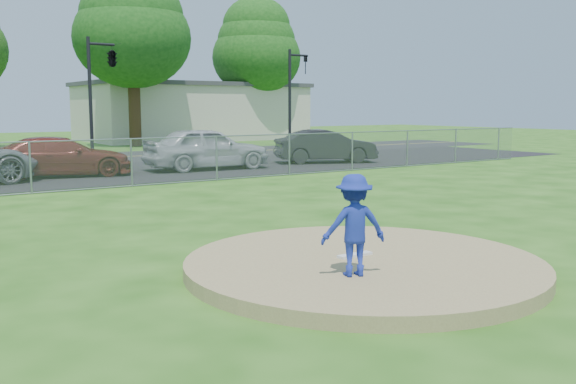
# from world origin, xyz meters

# --- Properties ---
(ground) EXTENTS (120.00, 120.00, 0.00)m
(ground) POSITION_xyz_m (0.00, 10.00, 0.00)
(ground) COLOR #225412
(ground) RESTS_ON ground
(pitchers_mound) EXTENTS (5.40, 5.40, 0.20)m
(pitchers_mound) POSITION_xyz_m (0.00, 0.00, 0.10)
(pitchers_mound) COLOR #937F51
(pitchers_mound) RESTS_ON ground
(pitching_rubber) EXTENTS (0.60, 0.15, 0.04)m
(pitching_rubber) POSITION_xyz_m (0.00, 0.20, 0.22)
(pitching_rubber) COLOR white
(pitching_rubber) RESTS_ON pitchers_mound
(chain_link_fence) EXTENTS (40.00, 0.06, 1.50)m
(chain_link_fence) POSITION_xyz_m (0.00, 12.00, 0.75)
(chain_link_fence) COLOR gray
(chain_link_fence) RESTS_ON ground
(parking_lot) EXTENTS (50.00, 8.00, 0.01)m
(parking_lot) POSITION_xyz_m (0.00, 16.50, 0.01)
(parking_lot) COLOR black
(parking_lot) RESTS_ON ground
(street) EXTENTS (60.00, 7.00, 0.01)m
(street) POSITION_xyz_m (0.00, 24.00, 0.00)
(street) COLOR #232325
(street) RESTS_ON ground
(commercial_building) EXTENTS (16.40, 9.40, 4.30)m
(commercial_building) POSITION_xyz_m (16.00, 38.00, 2.16)
(commercial_building) COLOR beige
(commercial_building) RESTS_ON ground
(tree_right) EXTENTS (7.28, 7.28, 11.63)m
(tree_right) POSITION_xyz_m (9.00, 32.00, 7.65)
(tree_right) COLOR #372314
(tree_right) RESTS_ON ground
(tree_far_right) EXTENTS (6.72, 6.72, 10.74)m
(tree_far_right) POSITION_xyz_m (20.00, 35.00, 7.06)
(tree_far_right) COLOR #342013
(tree_far_right) RESTS_ON ground
(traffic_signal_center) EXTENTS (1.42, 2.48, 5.60)m
(traffic_signal_center) POSITION_xyz_m (3.97, 22.00, 4.61)
(traffic_signal_center) COLOR black
(traffic_signal_center) RESTS_ON ground
(traffic_signal_right) EXTENTS (1.28, 0.20, 5.60)m
(traffic_signal_right) POSITION_xyz_m (14.24, 22.00, 3.36)
(traffic_signal_right) COLOR black
(traffic_signal_right) RESTS_ON ground
(pitcher) EXTENTS (1.02, 0.81, 1.39)m
(pitcher) POSITION_xyz_m (-0.76, -0.65, 0.89)
(pitcher) COLOR #1B2C97
(pitcher) RESTS_ON pitchers_mound
(parked_car_darkred) EXTENTS (5.20, 3.00, 1.42)m
(parked_car_darkred) POSITION_xyz_m (0.05, 16.29, 0.72)
(parked_car_darkred) COLOR maroon
(parked_car_darkred) RESTS_ON parking_lot
(parked_car_pearl) EXTENTS (5.10, 2.37, 1.69)m
(parked_car_pearl) POSITION_xyz_m (5.56, 15.68, 0.86)
(parked_car_pearl) COLOR silver
(parked_car_pearl) RESTS_ON parking_lot
(parked_car_charcoal) EXTENTS (4.72, 3.12, 1.47)m
(parked_car_charcoal) POSITION_xyz_m (11.38, 15.45, 0.75)
(parked_car_charcoal) COLOR black
(parked_car_charcoal) RESTS_ON parking_lot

